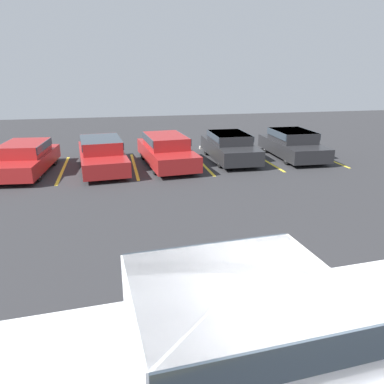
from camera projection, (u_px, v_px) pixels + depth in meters
name	position (u px, v px, depth m)	size (l,w,h in m)	color
stall_stripe_b	(63.00, 170.00, 15.44)	(0.12, 4.57, 0.01)	yellow
stall_stripe_c	(135.00, 166.00, 16.02)	(0.12, 4.57, 0.01)	yellow
stall_stripe_d	(201.00, 162.00, 16.60)	(0.12, 4.57, 0.01)	yellow
stall_stripe_e	(263.00, 159.00, 17.19)	(0.12, 4.57, 0.01)	yellow
stall_stripe_f	(321.00, 156.00, 17.77)	(0.12, 4.57, 0.01)	yellow
pickup_truck	(260.00, 353.00, 4.20)	(6.24, 2.42, 1.91)	silver
parked_sedan_a	(25.00, 157.00, 14.78)	(2.15, 4.44, 1.21)	maroon
parked_sedan_b	(102.00, 153.00, 15.45)	(2.15, 4.89, 1.25)	maroon
parked_sedan_c	(166.00, 149.00, 16.01)	(2.13, 4.82, 1.28)	maroon
parked_sedan_d	(229.00, 146.00, 16.89)	(1.79, 4.36, 1.22)	#232326
parked_sedan_e	(292.00, 143.00, 17.40)	(1.90, 4.36, 1.25)	#232326
wheel_stop_curb	(217.00, 147.00, 19.54)	(1.84, 0.20, 0.14)	#B7B2A8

